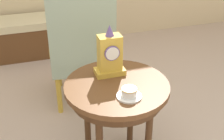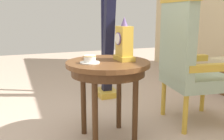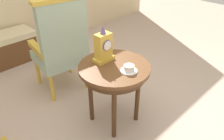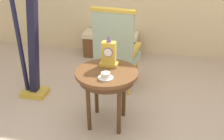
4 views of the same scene
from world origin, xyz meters
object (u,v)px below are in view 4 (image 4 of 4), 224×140
side_table (107,78)px  armchair (116,49)px  teacup_left (106,76)px  harp (29,41)px  mantel_clock (109,54)px  window_bench (111,44)px

side_table → armchair: armchair is taller
teacup_left → armchair: bearing=94.2°
armchair → harp: bearing=-158.0°
teacup_left → mantel_clock: size_ratio=0.44×
side_table → armchair: (-0.05, 0.78, 0.03)m
teacup_left → armchair: (-0.07, 0.94, -0.08)m
side_table → armchair: 0.79m
side_table → teacup_left: size_ratio=4.42×
window_bench → teacup_left: bearing=-79.8°
side_table → window_bench: (-0.35, 1.93, -0.34)m
armchair → window_bench: 1.24m
harp → window_bench: harp is taller
teacup_left → armchair: size_ratio=0.13×
armchair → harp: size_ratio=0.61×
mantel_clock → window_bench: size_ratio=0.34×
window_bench → harp: bearing=-114.1°
side_table → window_bench: side_table is taller
mantel_clock → window_bench: 1.91m
teacup_left → harp: size_ratio=0.08×
armchair → harp: harp is taller
side_table → teacup_left: 0.19m
harp → armchair: bearing=22.0°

